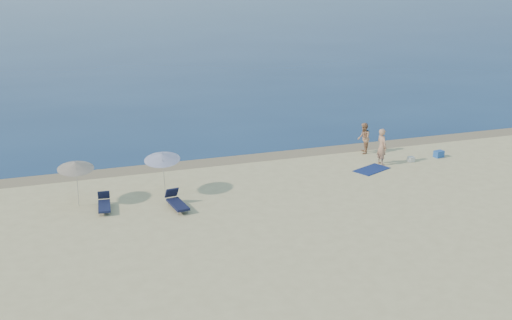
% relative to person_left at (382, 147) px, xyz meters
% --- Properties ---
extents(sea, '(240.00, 160.00, 0.01)m').
position_rel_person_left_xyz_m(sea, '(-3.86, 83.82, -0.95)').
color(sea, navy).
rests_on(sea, ground).
extents(wet_sand_strip, '(240.00, 1.60, 0.00)m').
position_rel_person_left_xyz_m(wet_sand_strip, '(-3.86, 3.22, -0.95)').
color(wet_sand_strip, '#847254').
rests_on(wet_sand_strip, ground).
extents(person_left, '(0.51, 0.73, 1.91)m').
position_rel_person_left_xyz_m(person_left, '(0.00, 0.00, 0.00)').
color(person_left, tan).
rests_on(person_left, ground).
extents(person_right, '(0.92, 1.01, 1.69)m').
position_rel_person_left_xyz_m(person_right, '(0.04, 2.04, -0.11)').
color(person_right, '#AD7C5B').
rests_on(person_right, ground).
extents(beach_towel, '(2.09, 1.68, 0.03)m').
position_rel_person_left_xyz_m(beach_towel, '(-0.88, -0.65, -0.94)').
color(beach_towel, '#101E53').
rests_on(beach_towel, ground).
extents(white_bag, '(0.35, 0.32, 0.27)m').
position_rel_person_left_xyz_m(white_bag, '(1.70, -0.14, -0.82)').
color(white_bag, silver).
rests_on(white_bag, ground).
extents(blue_cooler, '(0.56, 0.45, 0.35)m').
position_rel_person_left_xyz_m(blue_cooler, '(3.55, 0.09, -0.78)').
color(blue_cooler, '#2055B1').
rests_on(blue_cooler, ground).
extents(umbrella_near, '(2.10, 2.11, 2.12)m').
position_rel_person_left_xyz_m(umbrella_near, '(-11.51, -0.76, 0.85)').
color(umbrella_near, silver).
rests_on(umbrella_near, ground).
extents(umbrella_far, '(1.63, 1.65, 2.09)m').
position_rel_person_left_xyz_m(umbrella_far, '(-15.25, -0.78, 0.84)').
color(umbrella_far, silver).
rests_on(umbrella_far, ground).
extents(lounger_left, '(0.65, 1.59, 0.68)m').
position_rel_person_left_xyz_m(lounger_left, '(-14.25, -1.71, -0.71)').
color(lounger_left, '#161C3C').
rests_on(lounger_left, ground).
extents(lounger_right, '(0.78, 1.75, 0.75)m').
position_rel_person_left_xyz_m(lounger_right, '(-11.28, -2.55, -0.68)').
color(lounger_right, '#131735').
rests_on(lounger_right, ground).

